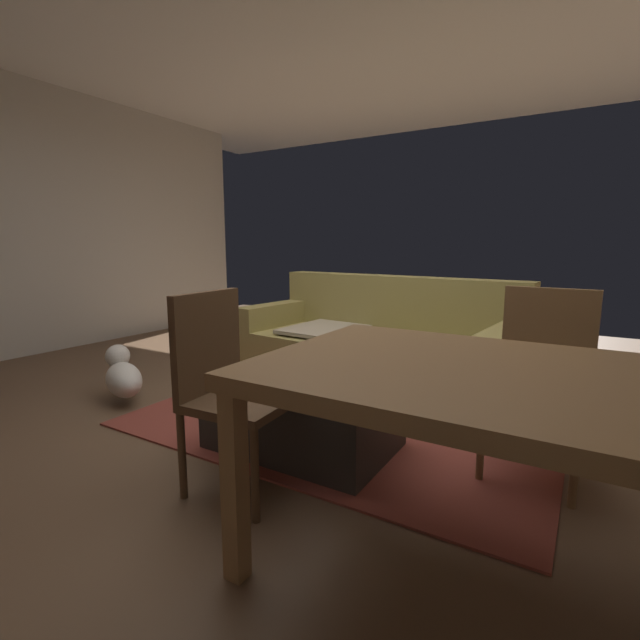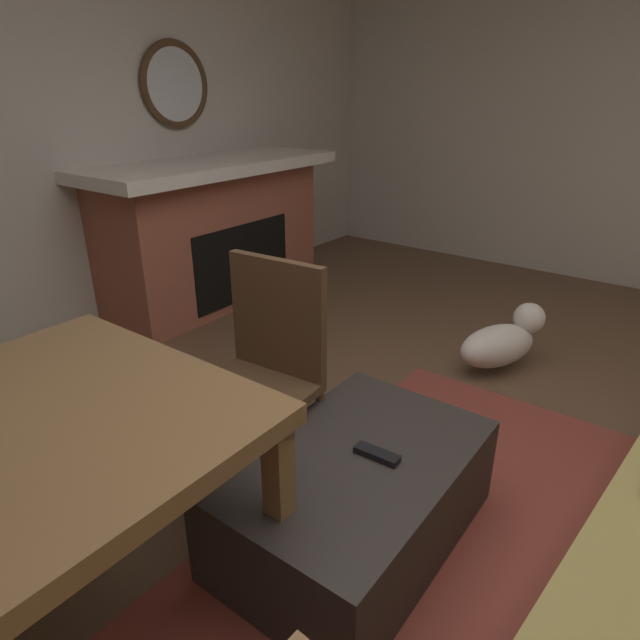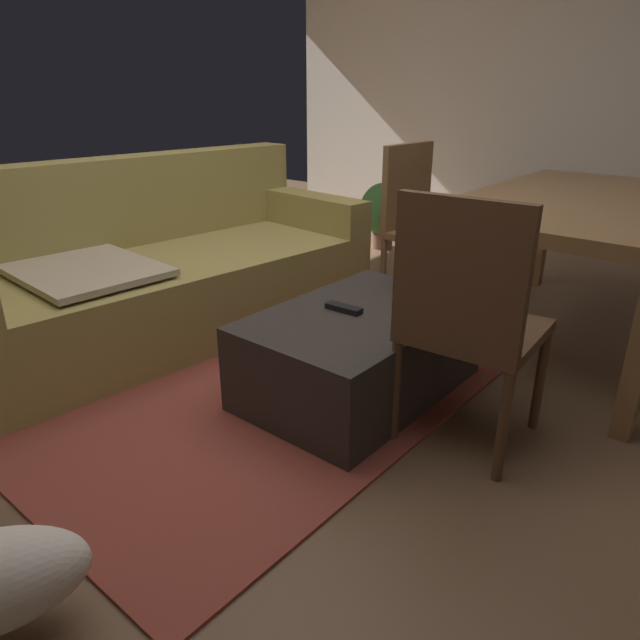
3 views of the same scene
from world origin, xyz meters
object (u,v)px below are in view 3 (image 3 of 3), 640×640
(couch, at_px, (159,273))
(ottoman_coffee_table, at_px, (359,353))
(dining_chair_north, at_px, (421,216))
(dining_table, at_px, (588,212))
(dining_chair_west, at_px, (467,313))
(potted_plant, at_px, (383,211))
(tv_remote, at_px, (344,308))

(couch, height_order, ottoman_coffee_table, couch)
(couch, relative_size, dining_chair_north, 2.44)
(dining_table, xyz_separation_m, dining_chair_north, (0.01, 0.92, -0.15))
(couch, bearing_deg, dining_chair_west, -89.60)
(dining_chair_north, distance_m, dining_chair_west, 1.56)
(dining_chair_west, bearing_deg, couch, 90.40)
(potted_plant, bearing_deg, dining_table, -117.04)
(tv_remote, distance_m, dining_chair_north, 1.25)
(couch, relative_size, tv_remote, 14.16)
(dining_table, height_order, dining_chair_west, dining_chair_west)
(ottoman_coffee_table, relative_size, dining_table, 0.58)
(tv_remote, distance_m, dining_table, 1.34)
(tv_remote, xyz_separation_m, dining_table, (1.19, -0.56, 0.29))
(dining_table, relative_size, dining_chair_west, 1.84)
(dining_chair_north, height_order, potted_plant, dining_chair_north)
(dining_table, bearing_deg, tv_remote, 154.55)
(couch, distance_m, ottoman_coffee_table, 1.26)
(tv_remote, bearing_deg, dining_chair_north, 13.65)
(couch, height_order, dining_table, couch)
(ottoman_coffee_table, height_order, dining_chair_north, dining_chair_north)
(dining_table, height_order, dining_chair_north, dining_chair_north)
(dining_table, distance_m, potted_plant, 2.04)
(couch, bearing_deg, ottoman_coffee_table, -85.19)
(ottoman_coffee_table, bearing_deg, tv_remote, 118.99)
(tv_remote, height_order, potted_plant, potted_plant)
(ottoman_coffee_table, bearing_deg, couch, 94.81)
(ottoman_coffee_table, height_order, dining_chair_west, dining_chair_west)
(tv_remote, distance_m, potted_plant, 2.43)
(dining_table, bearing_deg, couch, 125.69)
(dining_table, xyz_separation_m, potted_plant, (0.91, 1.79, -0.37))
(tv_remote, height_order, dining_table, dining_table)
(dining_table, bearing_deg, dining_chair_north, 89.64)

